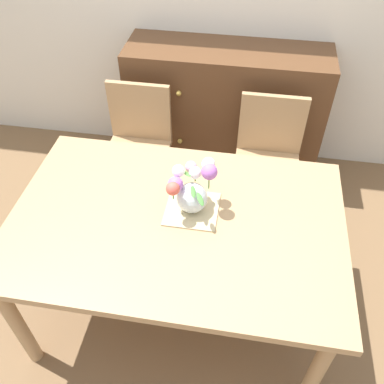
{
  "coord_description": "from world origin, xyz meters",
  "views": [
    {
      "loc": [
        0.29,
        -1.27,
        2.25
      ],
      "look_at": [
        0.07,
        0.07,
        0.9
      ],
      "focal_mm": 38.53,
      "sensor_mm": 36.0,
      "label": 1
    }
  ],
  "objects_px": {
    "chair_left": "(138,141)",
    "dresser": "(225,113)",
    "flower_vase": "(192,189)",
    "dining_table": "(176,231)",
    "chair_right": "(268,155)"
  },
  "relations": [
    {
      "from": "chair_right",
      "to": "dresser",
      "type": "xyz_separation_m",
      "value": [
        -0.33,
        0.46,
        -0.02
      ]
    },
    {
      "from": "dining_table",
      "to": "flower_vase",
      "type": "relative_size",
      "value": 6.01
    },
    {
      "from": "chair_left",
      "to": "chair_right",
      "type": "bearing_deg",
      "value": -180.0
    },
    {
      "from": "dining_table",
      "to": "flower_vase",
      "type": "distance_m",
      "value": 0.24
    },
    {
      "from": "chair_right",
      "to": "dresser",
      "type": "height_order",
      "value": "dresser"
    },
    {
      "from": "dresser",
      "to": "flower_vase",
      "type": "distance_m",
      "value": 1.31
    },
    {
      "from": "dining_table",
      "to": "chair_right",
      "type": "xyz_separation_m",
      "value": [
        0.44,
        0.87,
        -0.17
      ]
    },
    {
      "from": "chair_left",
      "to": "dresser",
      "type": "height_order",
      "value": "dresser"
    },
    {
      "from": "chair_right",
      "to": "dresser",
      "type": "distance_m",
      "value": 0.57
    },
    {
      "from": "chair_left",
      "to": "dresser",
      "type": "distance_m",
      "value": 0.71
    },
    {
      "from": "chair_left",
      "to": "chair_right",
      "type": "xyz_separation_m",
      "value": [
        0.88,
        0.0,
        0.0
      ]
    },
    {
      "from": "dining_table",
      "to": "chair_left",
      "type": "relative_size",
      "value": 1.78
    },
    {
      "from": "chair_left",
      "to": "flower_vase",
      "type": "relative_size",
      "value": 3.37
    },
    {
      "from": "dining_table",
      "to": "chair_left",
      "type": "xyz_separation_m",
      "value": [
        -0.44,
        0.87,
        -0.17
      ]
    },
    {
      "from": "dresser",
      "to": "chair_left",
      "type": "bearing_deg",
      "value": -139.81
    }
  ]
}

